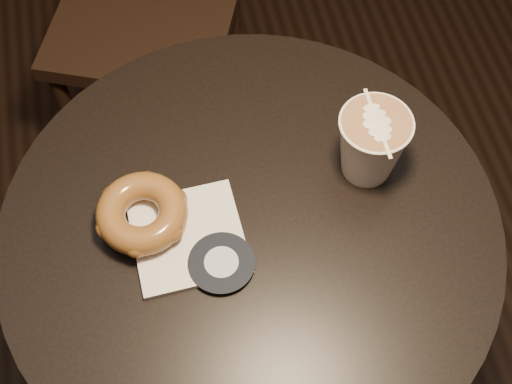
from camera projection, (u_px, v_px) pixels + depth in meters
cafe_table at (251, 282)px, 1.16m from camera, size 0.70×0.70×0.75m
pastry_bag at (188, 237)px, 0.97m from camera, size 0.15×0.15×0.01m
doughnut at (142, 213)px, 0.96m from camera, size 0.13×0.13×0.04m
latte_cup at (371, 146)px, 0.98m from camera, size 0.10×0.10×0.11m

